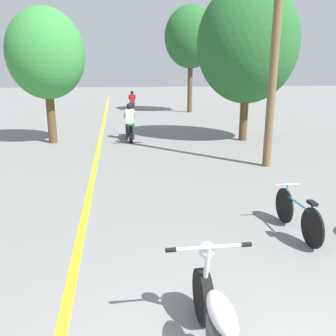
% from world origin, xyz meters
% --- Properties ---
extents(lane_stripe_center, '(0.14, 48.00, 0.01)m').
position_xyz_m(lane_stripe_center, '(-1.70, 12.79, 0.00)').
color(lane_stripe_center, yellow).
rests_on(lane_stripe_center, ground).
extents(utility_pole, '(1.10, 0.24, 7.23)m').
position_xyz_m(utility_pole, '(3.38, 7.82, 3.71)').
color(utility_pole, brown).
rests_on(utility_pole, ground).
extents(roadside_tree_right_near, '(3.92, 3.52, 5.99)m').
position_xyz_m(roadside_tree_right_near, '(4.08, 11.84, 3.73)').
color(roadside_tree_right_near, '#513A23').
rests_on(roadside_tree_right_near, ground).
extents(roadside_tree_right_far, '(3.40, 3.06, 6.78)m').
position_xyz_m(roadside_tree_right_far, '(3.95, 21.96, 4.80)').
color(roadside_tree_right_far, '#513A23').
rests_on(roadside_tree_right_far, ground).
extents(roadside_tree_left, '(2.88, 2.59, 5.00)m').
position_xyz_m(roadside_tree_left, '(-3.50, 12.39, 3.33)').
color(roadside_tree_left, '#513A23').
rests_on(roadside_tree_left, ground).
extents(motorcycle_foreground, '(0.91, 2.00, 1.03)m').
position_xyz_m(motorcycle_foreground, '(-0.11, 0.83, 0.42)').
color(motorcycle_foreground, black).
rests_on(motorcycle_foreground, ground).
extents(motorcycle_rider_lead, '(0.50, 2.19, 1.48)m').
position_xyz_m(motorcycle_rider_lead, '(-0.47, 12.69, 0.56)').
color(motorcycle_rider_lead, black).
rests_on(motorcycle_rider_lead, ground).
extents(motorcycle_rider_far, '(0.50, 1.93, 1.39)m').
position_xyz_m(motorcycle_rider_far, '(0.15, 23.43, 0.53)').
color(motorcycle_rider_far, black).
rests_on(motorcycle_rider_far, ground).
extents(bicycle_parked, '(0.44, 1.64, 0.77)m').
position_xyz_m(bicycle_parked, '(2.03, 3.41, 0.36)').
color(bicycle_parked, black).
rests_on(bicycle_parked, ground).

